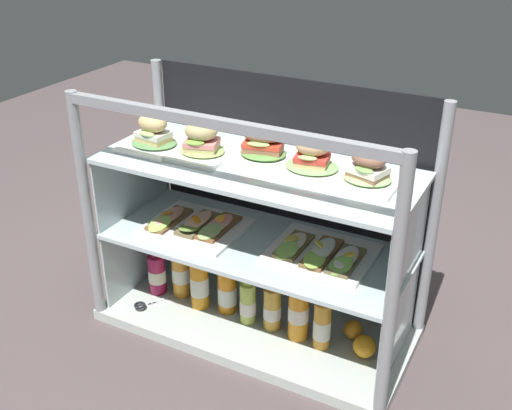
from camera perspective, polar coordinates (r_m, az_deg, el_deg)
ground_plane at (r=2.37m, az=0.00°, el=-11.19°), size 6.00×6.00×0.02m
case_base_deck at (r=2.35m, az=0.00°, el=-10.61°), size 1.12×0.49×0.04m
case_frame at (r=2.19m, az=1.34°, el=0.66°), size 1.12×0.49×0.88m
riser_lower_tier at (r=2.25m, az=0.00°, el=-7.13°), size 1.05×0.41×0.30m
shelf_lower_glass at (r=2.16m, az=0.00°, el=-3.61°), size 1.07×0.43×0.02m
riser_upper_tier at (r=2.10m, az=0.00°, el=-0.19°), size 1.05×0.41×0.27m
shelf_upper_glass at (r=2.03m, az=0.00°, el=3.45°), size 1.07×0.43×0.02m
plated_roll_sandwich_near_right_corner at (r=2.18m, az=-9.34°, el=6.21°), size 0.20×0.20×0.12m
plated_roll_sandwich_left_of_center at (r=2.09m, az=-4.98°, el=5.52°), size 0.19×0.19×0.12m
plated_roll_sandwich_mid_right at (r=2.05m, az=0.72°, el=5.12°), size 0.20×0.20×0.11m
plated_roll_sandwich_right_of_center at (r=1.96m, az=5.11°, el=3.97°), size 0.20×0.20×0.12m
plated_roll_sandwich_center at (r=1.90m, az=10.14°, el=2.93°), size 0.19×0.19×0.11m
open_sandwich_tray_mid_right at (r=2.24m, az=-5.63°, el=-1.81°), size 0.34×0.29×0.06m
open_sandwich_tray_near_left_corner at (r=2.08m, az=5.95°, el=-4.41°), size 0.34×0.29×0.06m
juice_bottle_front_second at (r=2.46m, az=-9.02°, el=-6.14°), size 0.07×0.07×0.21m
juice_bottle_near_post at (r=2.42m, az=-6.91°, el=-6.13°), size 0.07×0.07×0.25m
juice_bottle_front_middle at (r=2.35m, az=-5.18°, el=-7.13°), size 0.07×0.07×0.24m
juice_bottle_back_left at (r=2.33m, az=-2.63°, el=-7.74°), size 0.07×0.07×0.23m
juice_bottle_front_left_end at (r=2.27m, az=-0.75°, el=-8.84°), size 0.06×0.06×0.21m
juice_bottle_back_right at (r=2.24m, az=1.51°, el=-9.27°), size 0.06×0.06×0.22m
juice_bottle_tucked_behind at (r=2.19m, az=3.90°, el=-9.68°), size 0.07×0.07×0.25m
juice_bottle_front_right_end at (r=2.17m, az=6.06°, el=-10.79°), size 0.06×0.06×0.23m
orange_fruit_beside_bottles at (r=2.25m, az=8.88°, el=-11.17°), size 0.07×0.07×0.07m
orange_fruit_near_left_post at (r=2.18m, az=9.88°, el=-12.58°), size 0.08×0.08×0.08m
kitchen_scissors at (r=2.43m, az=-10.12°, el=-8.99°), size 0.13×0.15×0.01m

